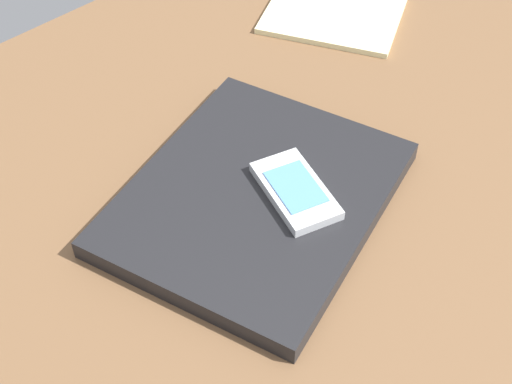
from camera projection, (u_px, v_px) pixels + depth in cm
name	position (u px, v px, depth cm)	size (l,w,h in cm)	color
desk_surface	(240.00, 176.00, 83.65)	(120.00, 80.00, 3.00)	brown
laptop_closed	(256.00, 198.00, 77.80)	(30.48, 24.94, 2.25)	black
cell_phone_on_laptop	(293.00, 192.00, 76.04)	(8.64, 11.84, 1.23)	silver
notepad	(333.00, 14.00, 103.07)	(14.99, 18.52, 0.80)	#F2EDB2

